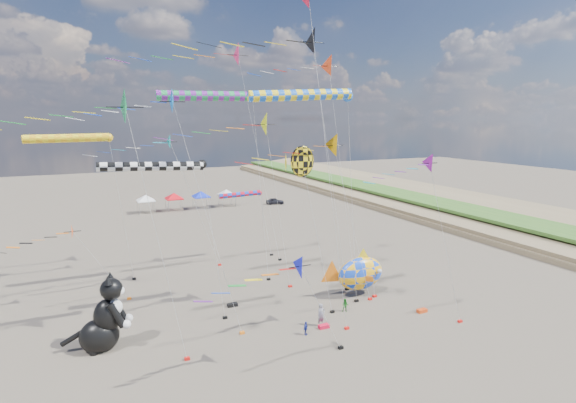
{
  "coord_description": "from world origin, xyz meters",
  "views": [
    {
      "loc": [
        -16.57,
        -22.08,
        16.64
      ],
      "look_at": [
        -0.52,
        12.0,
        9.69
      ],
      "focal_mm": 28.0,
      "sensor_mm": 36.0,
      "label": 1
    }
  ],
  "objects_px": {
    "cat_inflatable": "(102,312)",
    "child_green": "(345,305)",
    "person_adult": "(321,315)",
    "parked_car": "(275,201)",
    "child_blue": "(306,328)",
    "fish_inflatable": "(360,273)"
  },
  "relations": [
    {
      "from": "child_green",
      "to": "parked_car",
      "type": "height_order",
      "value": "parked_car"
    },
    {
      "from": "cat_inflatable",
      "to": "parked_car",
      "type": "distance_m",
      "value": 57.85
    },
    {
      "from": "person_adult",
      "to": "child_blue",
      "type": "xyz_separation_m",
      "value": [
        -1.85,
        -0.84,
        -0.4
      ]
    },
    {
      "from": "cat_inflatable",
      "to": "child_blue",
      "type": "relative_size",
      "value": 5.2
    },
    {
      "from": "fish_inflatable",
      "to": "parked_car",
      "type": "relative_size",
      "value": 1.83
    },
    {
      "from": "fish_inflatable",
      "to": "child_blue",
      "type": "relative_size",
      "value": 5.9
    },
    {
      "from": "parked_car",
      "to": "child_green",
      "type": "bearing_deg",
      "value": -179.36
    },
    {
      "from": "person_adult",
      "to": "parked_car",
      "type": "bearing_deg",
      "value": 63.89
    },
    {
      "from": "cat_inflatable",
      "to": "child_blue",
      "type": "xyz_separation_m",
      "value": [
        14.34,
        -4.42,
        -2.32
      ]
    },
    {
      "from": "child_green",
      "to": "child_blue",
      "type": "bearing_deg",
      "value": -121.06
    },
    {
      "from": "person_adult",
      "to": "child_green",
      "type": "height_order",
      "value": "person_adult"
    },
    {
      "from": "cat_inflatable",
      "to": "child_blue",
      "type": "height_order",
      "value": "cat_inflatable"
    },
    {
      "from": "person_adult",
      "to": "parked_car",
      "type": "height_order",
      "value": "person_adult"
    },
    {
      "from": "fish_inflatable",
      "to": "person_adult",
      "type": "height_order",
      "value": "fish_inflatable"
    },
    {
      "from": "person_adult",
      "to": "child_green",
      "type": "xyz_separation_m",
      "value": [
        3.25,
        1.47,
        -0.36
      ]
    },
    {
      "from": "child_green",
      "to": "child_blue",
      "type": "relative_size",
      "value": 1.07
    },
    {
      "from": "child_blue",
      "to": "person_adult",
      "type": "bearing_deg",
      "value": -14.11
    },
    {
      "from": "child_blue",
      "to": "child_green",
      "type": "bearing_deg",
      "value": -14.08
    },
    {
      "from": "child_blue",
      "to": "parked_car",
      "type": "height_order",
      "value": "parked_car"
    },
    {
      "from": "fish_inflatable",
      "to": "person_adult",
      "type": "xyz_separation_m",
      "value": [
        -6.49,
        -4.08,
        -1.26
      ]
    },
    {
      "from": "fish_inflatable",
      "to": "parked_car",
      "type": "distance_m",
      "value": 47.63
    },
    {
      "from": "cat_inflatable",
      "to": "child_green",
      "type": "xyz_separation_m",
      "value": [
        19.45,
        -2.11,
        -2.28
      ]
    }
  ]
}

